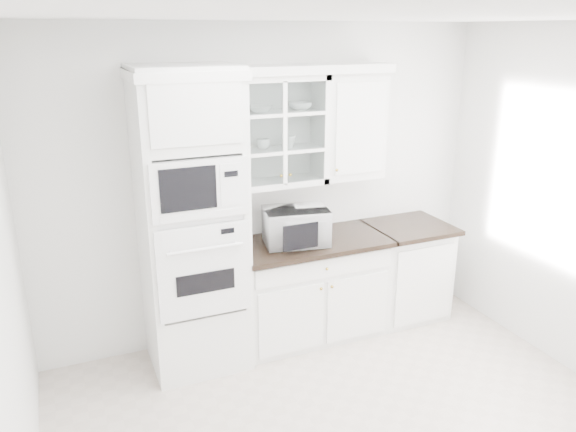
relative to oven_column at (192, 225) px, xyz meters
name	(u,v)px	position (x,y,z in m)	size (l,w,h in m)	color
room_shell	(340,171)	(0.75, -0.99, 0.58)	(4.00, 3.50, 2.70)	white
oven_column	(192,225)	(0.00, 0.00, 0.00)	(0.76, 0.68, 2.40)	white
base_cabinet_run	(310,287)	(1.03, 0.03, -0.74)	(1.32, 0.67, 0.92)	white
extra_base_cabinet	(405,269)	(2.03, 0.03, -0.74)	(0.72, 0.67, 0.92)	white
upper_cabinet_glass	(277,131)	(0.78, 0.17, 0.65)	(0.80, 0.33, 0.90)	white
upper_cabinet_solid	(350,126)	(1.46, 0.17, 0.65)	(0.55, 0.33, 0.90)	white
crown_molding	(265,70)	(0.68, 0.14, 1.14)	(2.14, 0.38, 0.07)	white
countertop_microwave	(296,225)	(0.88, 0.01, -0.13)	(0.52, 0.44, 0.30)	white
bowl_a	(260,109)	(0.64, 0.18, 0.84)	(0.20, 0.20, 0.05)	white
bowl_b	(300,106)	(0.99, 0.17, 0.84)	(0.20, 0.20, 0.06)	white
cup_a	(263,144)	(0.66, 0.17, 0.55)	(0.11, 0.11, 0.08)	white
cup_b	(289,141)	(0.88, 0.15, 0.56)	(0.11, 0.11, 0.10)	white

